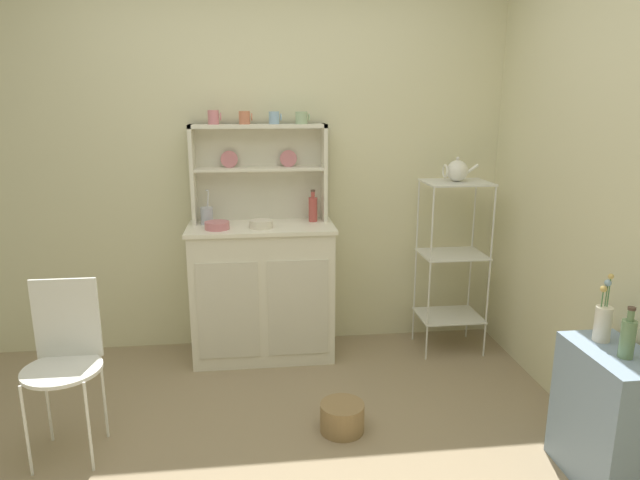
# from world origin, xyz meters

# --- Properties ---
(wall_back) EXTENTS (3.84, 0.05, 2.50)m
(wall_back) POSITION_xyz_m (0.00, 1.62, 1.25)
(wall_back) COLOR beige
(wall_back) RESTS_ON ground
(hutch_cabinet) EXTENTS (0.93, 0.45, 0.89)m
(hutch_cabinet) POSITION_xyz_m (-0.04, 1.37, 0.46)
(hutch_cabinet) COLOR silver
(hutch_cabinet) RESTS_ON ground
(hutch_shelf_unit) EXTENTS (0.87, 0.18, 0.63)m
(hutch_shelf_unit) POSITION_xyz_m (-0.04, 1.53, 1.26)
(hutch_shelf_unit) COLOR silver
(hutch_shelf_unit) RESTS_ON hutch_cabinet
(bakers_rack) EXTENTS (0.42, 0.34, 1.16)m
(bakers_rack) POSITION_xyz_m (1.22, 1.32, 0.70)
(bakers_rack) COLOR silver
(bakers_rack) RESTS_ON ground
(side_shelf_blue) EXTENTS (0.28, 0.48, 0.62)m
(side_shelf_blue) POSITION_xyz_m (1.44, -0.10, 0.31)
(side_shelf_blue) COLOR #849EBC
(side_shelf_blue) RESTS_ON ground
(wire_chair) EXTENTS (0.36, 0.36, 0.85)m
(wire_chair) POSITION_xyz_m (-0.99, 0.43, 0.52)
(wire_chair) COLOR white
(wire_chair) RESTS_ON ground
(floor_basket) EXTENTS (0.23, 0.23, 0.15)m
(floor_basket) POSITION_xyz_m (0.34, 0.42, 0.08)
(floor_basket) COLOR #93754C
(floor_basket) RESTS_ON ground
(cup_rose_0) EXTENTS (0.08, 0.07, 0.09)m
(cup_rose_0) POSITION_xyz_m (-0.32, 1.49, 1.56)
(cup_rose_0) COLOR #D17A84
(cup_rose_0) RESTS_ON hutch_shelf_unit
(cup_terracotta_1) EXTENTS (0.08, 0.07, 0.08)m
(cup_terracotta_1) POSITION_xyz_m (-0.12, 1.49, 1.56)
(cup_terracotta_1) COLOR #C67556
(cup_terracotta_1) RESTS_ON hutch_shelf_unit
(cup_sky_2) EXTENTS (0.08, 0.07, 0.08)m
(cup_sky_2) POSITION_xyz_m (0.06, 1.49, 1.56)
(cup_sky_2) COLOR #8EB2D1
(cup_sky_2) RESTS_ON hutch_shelf_unit
(cup_sage_3) EXTENTS (0.09, 0.08, 0.08)m
(cup_sage_3) POSITION_xyz_m (0.24, 1.49, 1.56)
(cup_sage_3) COLOR #9EB78E
(cup_sage_3) RESTS_ON hutch_shelf_unit
(bowl_mixing_large) EXTENTS (0.15, 0.15, 0.05)m
(bowl_mixing_large) POSITION_xyz_m (-0.31, 1.29, 0.91)
(bowl_mixing_large) COLOR #D17A84
(bowl_mixing_large) RESTS_ON hutch_cabinet
(bowl_floral_medium) EXTENTS (0.14, 0.14, 0.05)m
(bowl_floral_medium) POSITION_xyz_m (-0.04, 1.29, 0.92)
(bowl_floral_medium) COLOR silver
(bowl_floral_medium) RESTS_ON hutch_cabinet
(jam_bottle) EXTENTS (0.06, 0.06, 0.21)m
(jam_bottle) POSITION_xyz_m (0.30, 1.45, 0.98)
(jam_bottle) COLOR #B74C47
(jam_bottle) RESTS_ON hutch_cabinet
(utensil_jar) EXTENTS (0.08, 0.08, 0.22)m
(utensil_jar) POSITION_xyz_m (-0.38, 1.45, 0.95)
(utensil_jar) COLOR #B2B7C6
(utensil_jar) RESTS_ON hutch_cabinet
(porcelain_teapot) EXTENTS (0.23, 0.14, 0.16)m
(porcelain_teapot) POSITION_xyz_m (1.22, 1.32, 1.23)
(porcelain_teapot) COLOR white
(porcelain_teapot) RESTS_ON bakers_rack
(flower_vase) EXTENTS (0.07, 0.07, 0.31)m
(flower_vase) POSITION_xyz_m (1.44, 0.02, 0.72)
(flower_vase) COLOR silver
(flower_vase) RESTS_ON side_shelf_blue
(oil_bottle) EXTENTS (0.06, 0.06, 0.22)m
(oil_bottle) POSITION_xyz_m (1.44, -0.15, 0.71)
(oil_bottle) COLOR #6B8C60
(oil_bottle) RESTS_ON side_shelf_blue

